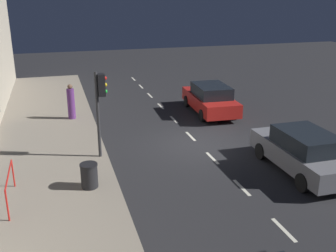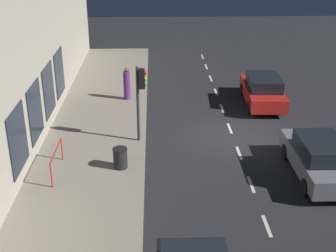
{
  "view_description": "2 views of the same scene",
  "coord_description": "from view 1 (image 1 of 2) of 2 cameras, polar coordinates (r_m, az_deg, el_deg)",
  "views": [
    {
      "loc": [
        5.76,
        14.94,
        6.3
      ],
      "look_at": [
        1.67,
        1.0,
        1.32
      ],
      "focal_mm": 42.09,
      "sensor_mm": 36.0,
      "label": 1
    },
    {
      "loc": [
        3.6,
        19.12,
        8.97
      ],
      "look_at": [
        3.02,
        1.18,
        1.12
      ],
      "focal_mm": 49.53,
      "sensor_mm": 36.0,
      "label": 2
    }
  ],
  "objects": [
    {
      "name": "parked_car_1",
      "position": [
        21.46,
        6.13,
        3.94
      ],
      "size": [
        2.14,
        4.68,
        1.58
      ],
      "rotation": [
        0.0,
        0.0,
        3.09
      ],
      "color": "red",
      "rests_on": "ground"
    },
    {
      "name": "traffic_light",
      "position": [
        15.01,
        -9.78,
        4.16
      ],
      "size": [
        0.47,
        0.32,
        3.37
      ],
      "color": "#2D2D30",
      "rests_on": "sidewalk"
    },
    {
      "name": "sidewalk",
      "position": [
        16.19,
        -16.85,
        -4.54
      ],
      "size": [
        4.5,
        32.0,
        0.15
      ],
      "color": "gray",
      "rests_on": "ground"
    },
    {
      "name": "pedestrian_0",
      "position": [
        20.47,
        -13.86,
        3.28
      ],
      "size": [
        0.41,
        0.41,
        1.77
      ],
      "rotation": [
        0.0,
        0.0,
        1.46
      ],
      "color": "#5B2D70",
      "rests_on": "sidewalk"
    },
    {
      "name": "lane_centre_line",
      "position": [
        18.08,
        3.29,
        -1.49
      ],
      "size": [
        0.12,
        27.2,
        0.01
      ],
      "color": "beige",
      "rests_on": "ground"
    },
    {
      "name": "parked_car_2",
      "position": [
        15.13,
        18.96,
        -3.51
      ],
      "size": [
        1.94,
        4.54,
        1.58
      ],
      "rotation": [
        0.0,
        0.0,
        3.14
      ],
      "color": "slate",
      "rests_on": "ground"
    },
    {
      "name": "trash_bin",
      "position": [
        13.28,
        -11.33,
        -7.04
      ],
      "size": [
        0.58,
        0.58,
        0.83
      ],
      "color": "black",
      "rests_on": "sidewalk"
    },
    {
      "name": "ground_plane",
      "position": [
        17.21,
        4.4,
        -2.61
      ],
      "size": [
        60.0,
        60.0,
        0.0
      ],
      "primitive_type": "plane",
      "color": "#232326"
    },
    {
      "name": "red_railing",
      "position": [
        12.92,
        -21.99,
        -7.37
      ],
      "size": [
        0.05,
        2.21,
        0.97
      ],
      "color": "red",
      "rests_on": "sidewalk"
    }
  ]
}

